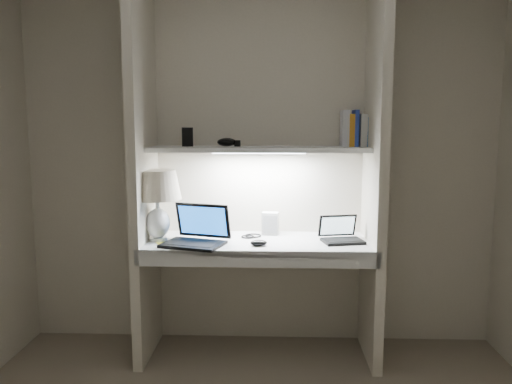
{
  "coord_description": "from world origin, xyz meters",
  "views": [
    {
      "loc": [
        0.1,
        -1.9,
        1.51
      ],
      "look_at": [
        -0.01,
        1.05,
        1.11
      ],
      "focal_mm": 35.0,
      "sensor_mm": 36.0,
      "label": 1
    }
  ],
  "objects_px": {
    "laptop_main": "(197,235)",
    "book_row": "(358,129)",
    "table_lamp": "(157,193)",
    "speaker": "(270,223)",
    "laptop_netbook": "(341,235)"
  },
  "relations": [
    {
      "from": "laptop_main",
      "to": "table_lamp",
      "type": "bearing_deg",
      "value": -179.44
    },
    {
      "from": "laptop_main",
      "to": "laptop_netbook",
      "type": "relative_size",
      "value": 1.5
    },
    {
      "from": "laptop_main",
      "to": "book_row",
      "type": "bearing_deg",
      "value": 31.55
    },
    {
      "from": "table_lamp",
      "to": "book_row",
      "type": "distance_m",
      "value": 1.36
    },
    {
      "from": "laptop_netbook",
      "to": "speaker",
      "type": "bearing_deg",
      "value": 145.73
    },
    {
      "from": "laptop_netbook",
      "to": "book_row",
      "type": "bearing_deg",
      "value": 43.66
    },
    {
      "from": "speaker",
      "to": "book_row",
      "type": "bearing_deg",
      "value": 7.63
    },
    {
      "from": "speaker",
      "to": "laptop_netbook",
      "type": "bearing_deg",
      "value": -14.06
    },
    {
      "from": "book_row",
      "to": "speaker",
      "type": "bearing_deg",
      "value": 179.98
    },
    {
      "from": "laptop_main",
      "to": "speaker",
      "type": "bearing_deg",
      "value": 47.79
    },
    {
      "from": "laptop_main",
      "to": "laptop_netbook",
      "type": "bearing_deg",
      "value": 22.62
    },
    {
      "from": "laptop_main",
      "to": "book_row",
      "type": "xyz_separation_m",
      "value": [
        1.03,
        0.28,
        0.65
      ]
    },
    {
      "from": "table_lamp",
      "to": "laptop_netbook",
      "type": "distance_m",
      "value": 1.2
    },
    {
      "from": "laptop_main",
      "to": "speaker",
      "type": "distance_m",
      "value": 0.53
    },
    {
      "from": "table_lamp",
      "to": "laptop_main",
      "type": "height_order",
      "value": "table_lamp"
    }
  ]
}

